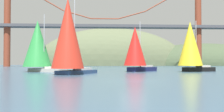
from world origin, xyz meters
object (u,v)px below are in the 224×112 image
at_px(sailboat_red_spinnaker, 136,48).
at_px(sailboat_green_sail, 38,45).
at_px(sailboat_scarlet_sail, 68,35).
at_px(sailboat_yellow_sail, 191,45).

bearing_deg(sailboat_red_spinnaker, sailboat_green_sail, 179.58).
bearing_deg(sailboat_red_spinnaker, sailboat_scarlet_sail, -132.74).
bearing_deg(sailboat_yellow_sail, sailboat_red_spinnaker, 174.79).
bearing_deg(sailboat_scarlet_sail, sailboat_yellow_sail, 27.72).
distance_m(sailboat_yellow_sail, sailboat_red_spinnaker, 10.32).
distance_m(sailboat_yellow_sail, sailboat_green_sail, 28.56).
xyz_separation_m(sailboat_yellow_sail, sailboat_scarlet_sail, (-21.64, -11.37, 0.61)).
height_order(sailboat_yellow_sail, sailboat_green_sail, sailboat_green_sail).
distance_m(sailboat_yellow_sail, sailboat_scarlet_sail, 24.45).
relative_size(sailboat_scarlet_sail, sailboat_red_spinnaker, 1.20).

